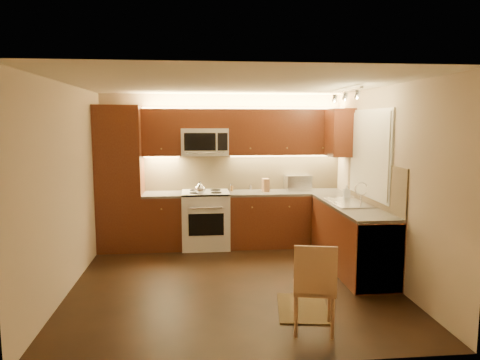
{
  "coord_description": "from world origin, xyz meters",
  "views": [
    {
      "loc": [
        -0.46,
        -5.49,
        2.04
      ],
      "look_at": [
        0.15,
        0.55,
        1.25
      ],
      "focal_mm": 33.41,
      "sensor_mm": 36.0,
      "label": 1
    }
  ],
  "objects": [
    {
      "name": "counter_right",
      "position": [
        1.7,
        0.4,
        0.88
      ],
      "size": [
        0.6,
        2.0,
        0.04
      ],
      "primitive_type": "cube",
      "color": "#393634",
      "rests_on": "base_cab_right"
    },
    {
      "name": "counter_back_right",
      "position": [
        1.04,
        1.7,
        0.88
      ],
      "size": [
        1.92,
        0.6,
        0.04
      ],
      "primitive_type": "cube",
      "color": "#393634",
      "rests_on": "base_cab_back_right"
    },
    {
      "name": "counter_back_left",
      "position": [
        -0.99,
        1.7,
        0.88
      ],
      "size": [
        0.62,
        0.6,
        0.04
      ],
      "primitive_type": "cube",
      "color": "#393634",
      "rests_on": "base_cab_back_left"
    },
    {
      "name": "upper_cab_back_left",
      "position": [
        -0.99,
        1.82,
        1.88
      ],
      "size": [
        0.62,
        0.35,
        0.75
      ],
      "primitive_type": "cube",
      "color": "#491A0F",
      "rests_on": "wall_back"
    },
    {
      "name": "stove",
      "position": [
        -0.3,
        1.68,
        0.46
      ],
      "size": [
        0.76,
        0.65,
        0.92
      ],
      "primitive_type": null,
      "color": "silver",
      "rests_on": "floor"
    },
    {
      "name": "soap_bottle",
      "position": [
        1.81,
        0.96,
        1.0
      ],
      "size": [
        0.09,
        0.1,
        0.2
      ],
      "primitive_type": "imported",
      "rotation": [
        0.0,
        0.0,
        -0.03
      ],
      "color": "silver",
      "rests_on": "counter_right"
    },
    {
      "name": "knife_block",
      "position": [
        0.7,
        1.72,
        1.01
      ],
      "size": [
        0.11,
        0.16,
        0.21
      ],
      "primitive_type": "cube",
      "rotation": [
        0.0,
        0.0,
        0.08
      ],
      "color": "#A9714C",
      "rests_on": "counter_back_right"
    },
    {
      "name": "microwave",
      "position": [
        -0.3,
        1.81,
        1.72
      ],
      "size": [
        0.76,
        0.38,
        0.44
      ],
      "primitive_type": null,
      "color": "silver",
      "rests_on": "wall_back"
    },
    {
      "name": "ceiling",
      "position": [
        0.0,
        0.0,
        2.5
      ],
      "size": [
        4.0,
        4.0,
        0.01
      ],
      "primitive_type": "cube",
      "color": "beige",
      "rests_on": "ground"
    },
    {
      "name": "window_blinds",
      "position": [
        1.97,
        0.55,
        1.6
      ],
      "size": [
        0.02,
        1.36,
        1.16
      ],
      "primitive_type": "cube",
      "color": "silver",
      "rests_on": "wall_right"
    },
    {
      "name": "wall_back",
      "position": [
        0.0,
        2.0,
        1.25
      ],
      "size": [
        4.0,
        0.01,
        2.5
      ],
      "primitive_type": "cube",
      "color": "tan",
      "rests_on": "ground"
    },
    {
      "name": "sink",
      "position": [
        1.7,
        0.55,
        0.98
      ],
      "size": [
        0.52,
        0.86,
        0.15
      ],
      "primitive_type": null,
      "color": "silver",
      "rests_on": "counter_right"
    },
    {
      "name": "wall_right",
      "position": [
        2.0,
        0.0,
        1.25
      ],
      "size": [
        0.01,
        4.0,
        2.5
      ],
      "primitive_type": "cube",
      "color": "tan",
      "rests_on": "ground"
    },
    {
      "name": "wall_front",
      "position": [
        0.0,
        -2.0,
        1.25
      ],
      "size": [
        4.0,
        0.01,
        2.5
      ],
      "primitive_type": "cube",
      "color": "tan",
      "rests_on": "ground"
    },
    {
      "name": "backsplash_right",
      "position": [
        1.99,
        0.4,
        1.2
      ],
      "size": [
        0.02,
        2.0,
        0.6
      ],
      "primitive_type": "cube",
      "color": "tan",
      "rests_on": "wall_right"
    },
    {
      "name": "backsplash_back",
      "position": [
        0.35,
        1.99,
        1.2
      ],
      "size": [
        3.3,
        0.02,
        0.6
      ],
      "primitive_type": "cube",
      "color": "tan",
      "rests_on": "wall_back"
    },
    {
      "name": "spice_jar_d",
      "position": [
        0.7,
        1.87,
        0.95
      ],
      "size": [
        0.05,
        0.05,
        0.09
      ],
      "primitive_type": "cylinder",
      "rotation": [
        0.0,
        0.0,
        0.38
      ],
      "color": "#A06530",
      "rests_on": "counter_back_right"
    },
    {
      "name": "floor",
      "position": [
        0.0,
        0.0,
        0.0
      ],
      "size": [
        4.0,
        4.0,
        0.01
      ],
      "primitive_type": "cube",
      "color": "black",
      "rests_on": "ground"
    },
    {
      "name": "toaster_oven",
      "position": [
        1.26,
        1.86,
        1.03
      ],
      "size": [
        0.45,
        0.35,
        0.25
      ],
      "primitive_type": "cube",
      "rotation": [
        0.0,
        0.0,
        0.07
      ],
      "color": "silver",
      "rests_on": "counter_back_right"
    },
    {
      "name": "kettle",
      "position": [
        -0.39,
        1.46,
        1.02
      ],
      "size": [
        0.2,
        0.2,
        0.2
      ],
      "primitive_type": null,
      "rotation": [
        0.0,
        0.0,
        -0.17
      ],
      "color": "silver",
      "rests_on": "stove"
    },
    {
      "name": "rug",
      "position": [
        0.7,
        -0.9,
        0.01
      ],
      "size": [
        0.65,
        0.88,
        0.01
      ],
      "primitive_type": "cube",
      "rotation": [
        0.0,
        0.0,
        -0.15
      ],
      "color": "black",
      "rests_on": "floor"
    },
    {
      "name": "spice_jar_c",
      "position": [
        0.47,
        1.94,
        0.95
      ],
      "size": [
        0.05,
        0.05,
        0.09
      ],
      "primitive_type": "cylinder",
      "rotation": [
        0.0,
        0.0,
        -0.01
      ],
      "color": "silver",
      "rests_on": "counter_back_right"
    },
    {
      "name": "window_frame",
      "position": [
        1.99,
        0.55,
        1.6
      ],
      "size": [
        0.03,
        1.44,
        1.24
      ],
      "primitive_type": "cube",
      "color": "silver",
      "rests_on": "wall_right"
    },
    {
      "name": "pantry",
      "position": [
        -1.65,
        1.7,
        1.15
      ],
      "size": [
        0.7,
        0.6,
        2.3
      ],
      "primitive_type": "cube",
      "color": "#491A0F",
      "rests_on": "floor"
    },
    {
      "name": "base_cab_back_right",
      "position": [
        1.04,
        1.7,
        0.43
      ],
      "size": [
        1.92,
        0.6,
        0.86
      ],
      "primitive_type": "cube",
      "color": "#491A0F",
      "rests_on": "floor"
    },
    {
      "name": "base_cab_back_left",
      "position": [
        -0.99,
        1.7,
        0.43
      ],
      "size": [
        0.62,
        0.6,
        0.86
      ],
      "primitive_type": "cube",
      "color": "#491A0F",
      "rests_on": "floor"
    },
    {
      "name": "dining_chair",
      "position": [
        0.68,
        -1.4,
        0.45
      ],
      "size": [
        0.47,
        0.47,
        0.9
      ],
      "primitive_type": null,
      "rotation": [
        0.0,
        0.0,
        -0.21
      ],
      "color": "#A9714C",
      "rests_on": "floor"
    },
    {
      "name": "dishwasher",
      "position": [
        1.7,
        -0.3,
        0.43
      ],
      "size": [
        0.58,
        0.6,
        0.84
      ],
      "primitive_type": "cube",
      "color": "silver",
      "rests_on": "floor"
    },
    {
      "name": "upper_cab_bridge",
      "position": [
        -0.3,
        1.82,
        2.09
      ],
      "size": [
        0.76,
        0.35,
        0.31
      ],
      "primitive_type": "cube",
      "color": "#491A0F",
      "rests_on": "wall_back"
    },
    {
      "name": "wall_left",
      "position": [
        -2.0,
        0.0,
        1.25
      ],
      "size": [
        0.01,
        4.0,
        2.5
      ],
      "primitive_type": "cube",
      "color": "tan",
      "rests_on": "ground"
    },
    {
      "name": "upper_cab_back_right",
      "position": [
        1.04,
        1.82,
        1.88
      ],
      "size": [
        1.92,
        0.35,
        0.75
      ],
      "primitive_type": "cube",
      "color": "#491A0F",
      "rests_on": "wall_back"
    },
    {
      "name": "track_light_bar",
      "position": [
        1.55,
        0.4,
        2.46
      ],
      "size": [
        0.04,
        1.2,
        0.03
      ],
      "primitive_type": "cube",
      "color": "silver",
      "rests_on": "ceiling"
    },
    {
      "name": "spice_jar_b",
      "position": [
        0.14,
        1.82,
        0.94
      ],
      "size": [
        0.06,
        0.06,
        0.09
      ],
      "primitive_type": "cylinder",
      "rotation": [
        0.0,
        0.0,
        0.27
      ],
      "color": "olive",
      "rests_on": "counter_back_right"
    },
    {
      "name": "spice_jar_a",
      "position": [
        0.14,
        1.94,
        0.95
      ],
      "size": [
        0.06,
        0.06,
        0.11
      ],
      "primitive_type": "cylinder",
      "rotation": [
        0.0,
        0.0,
        -0.19
      ],
      "color": "silver",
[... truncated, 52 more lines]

